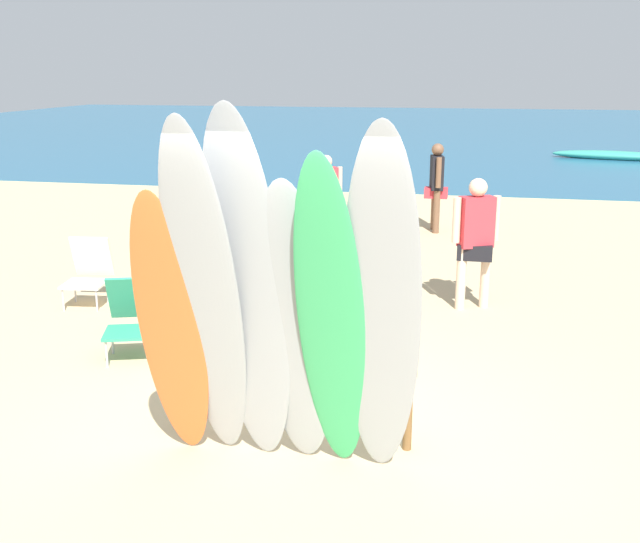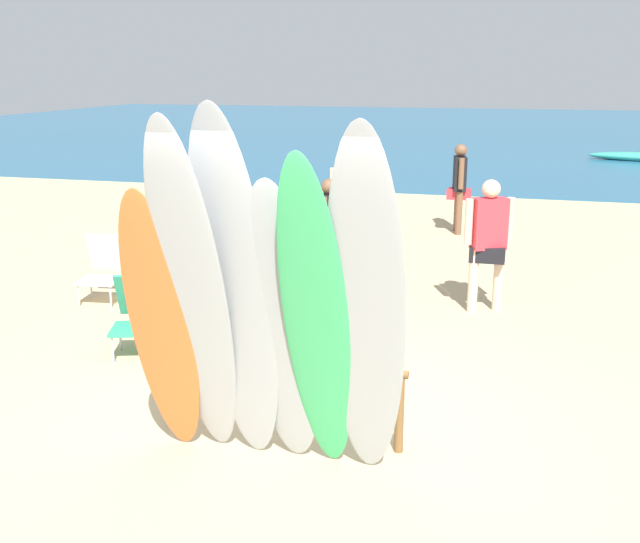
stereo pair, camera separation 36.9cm
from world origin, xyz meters
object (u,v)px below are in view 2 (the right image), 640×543
beachgoer_photographing (488,237)px  beach_chair_blue (104,266)px  surfboard_grey_2 (236,296)px  surfboard_grey_1 (194,301)px  beachgoer_strolling (329,226)px  surfboard_rack (286,380)px  beachgoer_near_rack (459,182)px  surfboard_orange_0 (162,329)px  beachgoer_by_water (346,193)px  surfboard_green_4 (317,325)px  surfboard_grey_5 (366,316)px  surfboard_grey_3 (283,330)px  beach_chair_red (139,311)px

beachgoer_photographing → beach_chair_blue: beachgoer_photographing is taller
surfboard_grey_2 → beach_chair_blue: 4.86m
surfboard_grey_2 → beach_chair_blue: (-3.19, 3.55, -0.91)m
surfboard_grey_1 → beachgoer_strolling: surfboard_grey_1 is taller
surfboard_rack → beachgoer_near_rack: (0.65, 8.24, 0.42)m
surfboard_orange_0 → beachgoer_near_rack: surfboard_orange_0 is taller
beachgoer_by_water → surfboard_green_4: bearing=72.7°
beach_chair_blue → surfboard_grey_5: bearing=-48.8°
surfboard_orange_0 → beach_chair_blue: bearing=122.8°
surfboard_green_4 → beachgoer_strolling: surfboard_green_4 is taller
surfboard_grey_1 → surfboard_grey_3: (0.60, 0.14, -0.21)m
surfboard_grey_3 → beachgoer_strolling: surfboard_grey_3 is taller
surfboard_rack → surfboard_orange_0: bearing=-139.5°
surfboard_orange_0 → beachgoer_strolling: surfboard_orange_0 is taller
beach_chair_red → beach_chair_blue: (-1.29, 1.51, 0.01)m
surfboard_grey_5 → beachgoer_near_rack: 8.91m
surfboard_grey_1 → beachgoer_photographing: (1.81, 4.41, -0.39)m
beachgoer_strolling → surfboard_green_4: bearing=-166.2°
surfboard_orange_0 → beach_chair_blue: size_ratio=2.66×
surfboard_rack → beach_chair_blue: size_ratio=2.32×
surfboard_grey_1 → beach_chair_red: 2.83m
surfboard_grey_3 → beachgoer_strolling: 4.83m
beachgoer_photographing → beachgoer_by_water: bearing=-77.9°
beachgoer_near_rack → surfboard_grey_3: bearing=166.6°
beachgoer_near_rack → beach_chair_blue: (-4.01, -5.26, -0.48)m
surfboard_grey_3 → surfboard_orange_0: bearing=-170.1°
surfboard_grey_2 → beachgoer_photographing: bearing=75.6°
surfboard_grey_2 → beachgoer_near_rack: surfboard_grey_2 is taller
surfboard_rack → surfboard_green_4: (0.43, -0.64, 0.72)m
beachgoer_near_rack → beachgoer_strolling: size_ratio=1.07×
surfboard_green_4 → surfboard_grey_5: bearing=1.2°
surfboard_rack → surfboard_grey_3: size_ratio=0.85×
beachgoer_by_water → surfboard_grey_1: bearing=66.2°
beachgoer_near_rack → beachgoer_photographing: bearing=178.9°
surfboard_rack → beachgoer_photographing: 4.01m
surfboard_rack → surfboard_orange_0: surfboard_orange_0 is taller
surfboard_green_4 → surfboard_grey_3: bearing=160.4°
beach_chair_red → surfboard_green_4: bearing=-58.2°
surfboard_grey_1 → beachgoer_by_water: (-0.66, 7.56, -0.46)m
beachgoer_strolling → surfboard_orange_0: bearing=-179.6°
beachgoer_by_water → beachgoer_strolling: size_ratio=1.01×
surfboard_grey_3 → surfboard_green_4: (0.28, -0.12, 0.10)m
surfboard_grey_5 → beach_chair_red: bearing=139.8°
beach_chair_red → beach_chair_blue: 1.99m
surfboard_grey_5 → surfboard_grey_1: bearing=176.9°
beachgoer_photographing → surfboard_rack: bearing=44.0°
surfboard_green_4 → beachgoer_strolling: 5.01m
surfboard_grey_2 → surfboard_grey_5: surfboard_grey_2 is taller
surfboard_rack → beachgoer_photographing: (1.37, 3.74, 0.43)m
surfboard_green_4 → surfboard_grey_5: (0.34, -0.01, 0.09)m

